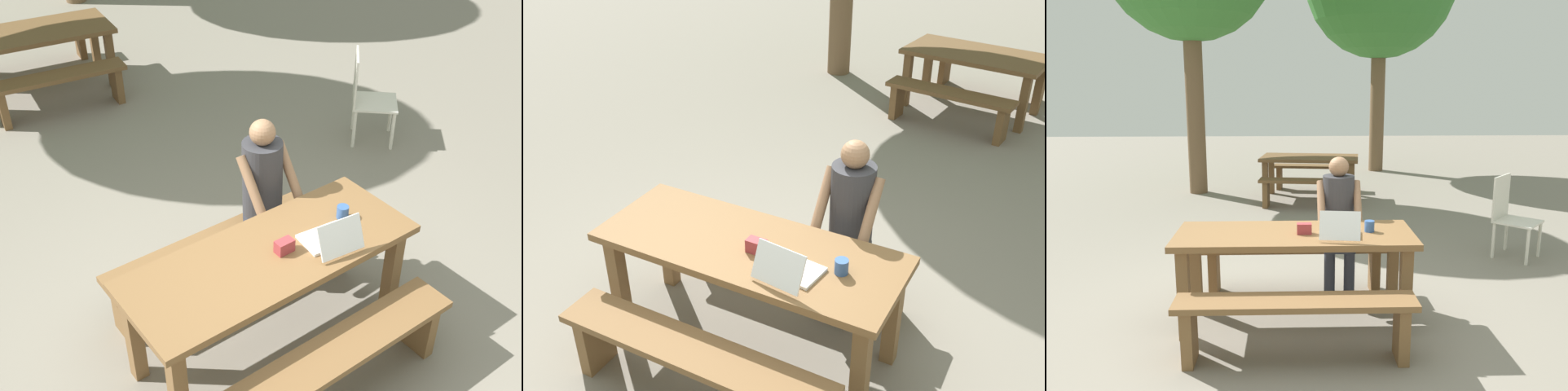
% 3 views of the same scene
% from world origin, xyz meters
% --- Properties ---
extents(ground_plane, '(30.00, 30.00, 0.00)m').
position_xyz_m(ground_plane, '(0.00, 0.00, 0.00)').
color(ground_plane, gray).
extents(picnic_table_front, '(1.92, 0.73, 0.78)m').
position_xyz_m(picnic_table_front, '(0.00, 0.00, 0.65)').
color(picnic_table_front, brown).
rests_on(picnic_table_front, ground).
extents(bench_near, '(1.71, 0.30, 0.47)m').
position_xyz_m(bench_near, '(0.00, -0.63, 0.35)').
color(bench_near, brown).
rests_on(bench_near, ground).
extents(bench_far, '(1.71, 0.30, 0.47)m').
position_xyz_m(bench_far, '(0.00, 0.63, 0.35)').
color(bench_far, brown).
rests_on(bench_far, ground).
extents(laptop, '(0.35, 0.35, 0.23)m').
position_xyz_m(laptop, '(0.35, -0.16, 0.83)').
color(laptop, white).
rests_on(laptop, picnic_table_front).
extents(small_pouch, '(0.12, 0.07, 0.09)m').
position_xyz_m(small_pouch, '(0.08, -0.04, 0.82)').
color(small_pouch, '#993338').
rests_on(small_pouch, picnic_table_front).
extents(coffee_mug, '(0.08, 0.08, 0.09)m').
position_xyz_m(coffee_mug, '(0.60, 0.01, 0.82)').
color(coffee_mug, '#335693').
rests_on(coffee_mug, picnic_table_front).
extents(person_seated, '(0.40, 0.40, 1.30)m').
position_xyz_m(person_seated, '(0.41, 0.60, 0.76)').
color(person_seated, '#333847').
rests_on(person_seated, ground).
extents(plastic_chair, '(0.62, 0.62, 0.92)m').
position_xyz_m(plastic_chair, '(2.46, 1.64, 0.48)').
color(plastic_chair, silver).
rests_on(plastic_chair, ground).
extents(picnic_table_mid, '(1.71, 1.03, 0.72)m').
position_xyz_m(picnic_table_mid, '(0.29, 4.75, 0.60)').
color(picnic_table_mid, brown).
rests_on(picnic_table_mid, ground).
extents(bench_mid_south, '(1.48, 0.48, 0.46)m').
position_xyz_m(bench_mid_south, '(0.20, 4.04, 0.33)').
color(bench_mid_south, brown).
rests_on(bench_mid_south, ground).
extents(bench_mid_north, '(1.48, 0.48, 0.46)m').
position_xyz_m(bench_mid_north, '(0.38, 5.47, 0.33)').
color(bench_mid_north, brown).
rests_on(bench_mid_north, ground).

